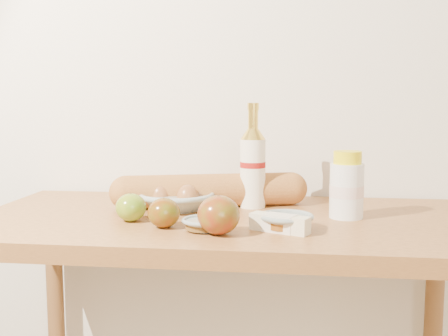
% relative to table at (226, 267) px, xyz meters
% --- Properties ---
extents(back_wall, '(3.50, 0.02, 2.60)m').
position_rel_table_xyz_m(back_wall, '(0.00, 0.33, 0.52)').
color(back_wall, silver).
rests_on(back_wall, ground).
extents(table, '(1.20, 0.60, 0.90)m').
position_rel_table_xyz_m(table, '(0.00, 0.00, 0.00)').
color(table, '#AF7238').
rests_on(table, ground).
extents(bourbon_bottle, '(0.09, 0.09, 0.27)m').
position_rel_table_xyz_m(bourbon_bottle, '(0.05, 0.12, 0.23)').
color(bourbon_bottle, white).
rests_on(bourbon_bottle, table).
extents(cream_bottle, '(0.10, 0.10, 0.16)m').
position_rel_table_xyz_m(cream_bottle, '(0.28, 0.02, 0.20)').
color(cream_bottle, white).
rests_on(cream_bottle, table).
extents(egg_bowl, '(0.22, 0.22, 0.07)m').
position_rel_table_xyz_m(egg_bowl, '(-0.13, 0.07, 0.15)').
color(egg_bowl, '#97A5A0').
rests_on(egg_bowl, table).
extents(baguette, '(0.52, 0.22, 0.09)m').
position_rel_table_xyz_m(baguette, '(-0.05, 0.11, 0.17)').
color(baguette, '#BE7B3A').
rests_on(baguette, table).
extents(apple_yellowgreen, '(0.08, 0.08, 0.06)m').
position_rel_table_xyz_m(apple_yellowgreen, '(-0.21, -0.08, 0.16)').
color(apple_yellowgreen, olive).
rests_on(apple_yellowgreen, table).
extents(apple_redgreen_front, '(0.08, 0.08, 0.07)m').
position_rel_table_xyz_m(apple_redgreen_front, '(-0.12, -0.13, 0.16)').
color(apple_redgreen_front, maroon).
rests_on(apple_redgreen_front, table).
extents(apple_redgreen_right, '(0.10, 0.10, 0.08)m').
position_rel_table_xyz_m(apple_redgreen_right, '(0.01, -0.18, 0.16)').
color(apple_redgreen_right, maroon).
rests_on(apple_redgreen_right, table).
extents(sugar_bowl, '(0.12, 0.12, 0.03)m').
position_rel_table_xyz_m(sugar_bowl, '(-0.03, -0.15, 0.14)').
color(sugar_bowl, gray).
rests_on(sugar_bowl, table).
extents(syrup_bowl, '(0.15, 0.15, 0.03)m').
position_rel_table_xyz_m(syrup_bowl, '(0.15, -0.11, 0.14)').
color(syrup_bowl, gray).
rests_on(syrup_bowl, table).
extents(butter_stick, '(0.13, 0.09, 0.04)m').
position_rel_table_xyz_m(butter_stick, '(0.13, -0.14, 0.14)').
color(butter_stick, beige).
rests_on(butter_stick, table).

